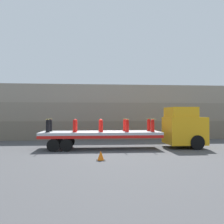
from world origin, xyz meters
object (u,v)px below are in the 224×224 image
truck_cab (185,127)px  fire_hydrant_red_near_4 (153,126)px  fire_hydrant_red_far_1 (76,125)px  fire_hydrant_red_near_2 (101,126)px  fire_hydrant_red_far_2 (100,125)px  fire_hydrant_red_near_1 (75,126)px  fire_hydrant_red_far_4 (149,125)px  fire_hydrant_red_far_3 (125,125)px  traffic_cone (101,156)px  flatbed_trailer (95,135)px  fire_hydrant_black_near_0 (48,126)px  fire_hydrant_red_near_3 (127,126)px  fire_hydrant_black_far_0 (50,125)px

truck_cab → fire_hydrant_red_near_4: (-2.60, -0.57, 0.15)m
fire_hydrant_red_far_1 → fire_hydrant_red_near_2: same height
fire_hydrant_red_far_2 → fire_hydrant_red_near_4: size_ratio=1.00×
fire_hydrant_red_far_1 → fire_hydrant_red_near_1: bearing=-90.0°
fire_hydrant_red_near_1 → fire_hydrant_red_far_4: (5.50, 1.13, 0.00)m
fire_hydrant_red_far_4 → truck_cab: bearing=-12.3°
fire_hydrant_red_near_2 → fire_hydrant_red_far_2: (0.00, 1.13, 0.00)m
fire_hydrant_red_far_3 → traffic_cone: fire_hydrant_red_far_3 is taller
fire_hydrant_red_far_1 → traffic_cone: (1.62, -5.26, -1.41)m
flatbed_trailer → fire_hydrant_red_far_2: size_ratio=9.45×
fire_hydrant_red_far_2 → traffic_cone: 5.45m
fire_hydrant_black_near_0 → fire_hydrant_red_far_1: (1.83, 1.13, 0.00)m
fire_hydrant_red_near_3 → fire_hydrant_red_far_3: same height
flatbed_trailer → fire_hydrant_red_far_4: fire_hydrant_red_far_4 is taller
fire_hydrant_red_far_2 → flatbed_trailer: bearing=-128.5°
fire_hydrant_red_near_1 → fire_hydrant_red_far_2: size_ratio=1.00×
fire_hydrant_red_near_2 → fire_hydrant_red_near_4: 3.66m
fire_hydrant_red_near_3 → traffic_cone: fire_hydrant_red_near_3 is taller
truck_cab → fire_hydrant_red_far_3: 4.47m
fire_hydrant_black_near_0 → fire_hydrant_red_near_3: 5.50m
fire_hydrant_red_near_3 → fire_hydrant_red_far_1: bearing=162.8°
fire_hydrant_red_far_4 → traffic_cone: size_ratio=1.71×
fire_hydrant_red_far_2 → fire_hydrant_red_far_1: bearing=180.0°
flatbed_trailer → fire_hydrant_red_far_1: fire_hydrant_red_far_1 is taller
fire_hydrant_red_far_4 → fire_hydrant_red_far_3: bearing=180.0°
fire_hydrant_red_near_1 → fire_hydrant_red_near_3: same height
fire_hydrant_red_near_2 → fire_hydrant_red_far_3: same height
traffic_cone → fire_hydrant_red_near_1: bearing=111.4°
fire_hydrant_red_far_3 → truck_cab: bearing=-7.3°
fire_hydrant_red_near_2 → fire_hydrant_red_far_4: bearing=17.2°
fire_hydrant_red_near_1 → traffic_cone: 4.65m
fire_hydrant_red_far_3 → fire_hydrant_red_near_4: bearing=-31.7°
fire_hydrant_black_far_0 → fire_hydrant_red_near_3: (5.50, -1.13, 0.00)m
truck_cab → fire_hydrant_black_far_0: size_ratio=3.32×
fire_hydrant_red_near_4 → fire_hydrant_black_near_0: bearing=180.0°
fire_hydrant_red_far_2 → traffic_cone: (-0.22, -5.26, -1.41)m
flatbed_trailer → fire_hydrant_black_near_0: fire_hydrant_black_near_0 is taller
fire_hydrant_black_near_0 → fire_hydrant_black_far_0: bearing=90.0°
flatbed_trailer → fire_hydrant_red_near_4: (4.11, -0.57, 0.66)m
fire_hydrant_red_near_3 → fire_hydrant_red_near_4: 1.83m
fire_hydrant_red_near_2 → fire_hydrant_red_far_4: same height
fire_hydrant_red_near_3 → fire_hydrant_red_far_3: 1.13m
truck_cab → fire_hydrant_red_far_4: bearing=167.7°
flatbed_trailer → fire_hydrant_red_near_1: size_ratio=9.45×
fire_hydrant_red_near_1 → fire_hydrant_red_far_1: (0.00, 1.13, 0.00)m
fire_hydrant_red_near_3 → fire_hydrant_black_near_0: bearing=180.0°
fire_hydrant_black_near_0 → fire_hydrant_red_far_1: size_ratio=1.00×
fire_hydrant_black_far_0 → traffic_cone: fire_hydrant_black_far_0 is taller
fire_hydrant_black_near_0 → fire_hydrant_red_near_3: bearing=0.0°
fire_hydrant_black_far_0 → fire_hydrant_red_near_3: size_ratio=1.00×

